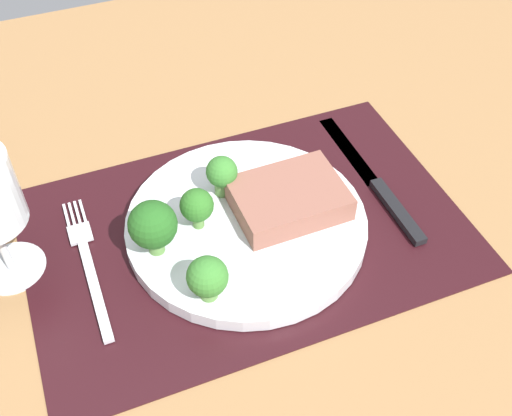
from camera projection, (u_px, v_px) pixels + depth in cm
name	position (u px, v px, depth cm)	size (l,w,h in cm)	color
ground_plane	(247.00, 240.00, 69.30)	(140.00, 110.00, 3.00)	#996D42
placemat	(247.00, 230.00, 68.10)	(46.67, 30.84, 0.30)	black
plate	(246.00, 224.00, 67.41)	(25.80, 25.80, 1.60)	silver
steak	(288.00, 197.00, 67.20)	(11.64, 8.75, 2.76)	#8C5647
broccoli_front_edge	(153.00, 225.00, 61.19)	(4.90, 4.90, 6.32)	#5B8942
broccoli_near_steak	(197.00, 206.00, 64.11)	(3.54, 3.54, 4.83)	#5B8942
broccoli_center	(207.00, 277.00, 57.98)	(3.98, 3.98, 4.97)	#5B8942
broccoli_back_left	(222.00, 173.00, 67.51)	(3.45, 3.45, 4.88)	#5B8942
fork	(88.00, 263.00, 64.44)	(2.40, 19.20, 0.50)	silver
knife	(377.00, 185.00, 72.25)	(1.80, 23.00, 0.80)	black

